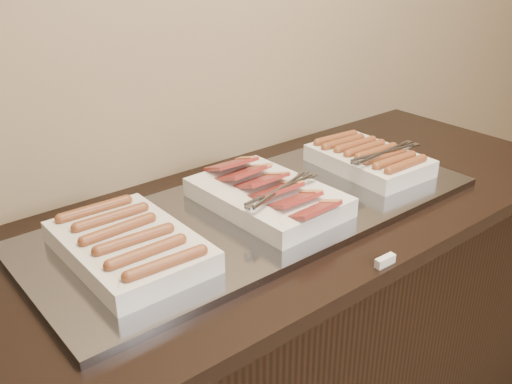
% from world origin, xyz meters
% --- Properties ---
extents(counter, '(2.06, 0.76, 0.90)m').
position_xyz_m(counter, '(0.00, 2.13, 0.45)').
color(counter, black).
rests_on(counter, ground).
extents(warming_tray, '(1.20, 0.50, 0.02)m').
position_xyz_m(warming_tray, '(0.00, 2.13, 0.91)').
color(warming_tray, gray).
rests_on(warming_tray, counter).
extents(dish_left, '(0.25, 0.37, 0.07)m').
position_xyz_m(dish_left, '(-0.37, 2.13, 0.95)').
color(dish_left, silver).
rests_on(dish_left, warming_tray).
extents(dish_center, '(0.28, 0.41, 0.09)m').
position_xyz_m(dish_center, '(0.02, 2.13, 0.95)').
color(dish_center, silver).
rests_on(dish_center, warming_tray).
extents(dish_right, '(0.26, 0.34, 0.08)m').
position_xyz_m(dish_right, '(0.42, 2.13, 0.95)').
color(dish_right, silver).
rests_on(dish_right, warming_tray).
extents(label_holder, '(0.05, 0.02, 0.02)m').
position_xyz_m(label_holder, '(0.06, 1.77, 0.91)').
color(label_holder, silver).
rests_on(label_holder, counter).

